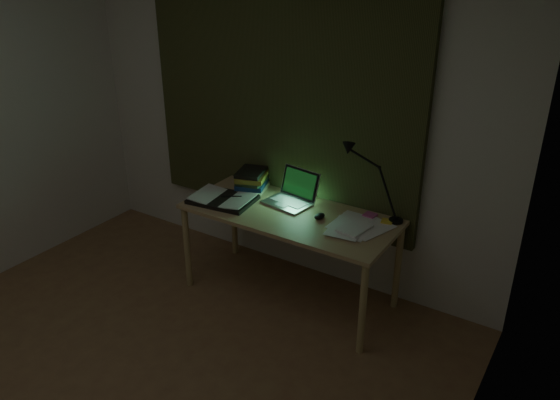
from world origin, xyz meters
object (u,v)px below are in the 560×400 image
(desk, at_px, (289,255))
(laptop, at_px, (287,189))
(book_stack, at_px, (252,180))
(open_textbook, at_px, (223,199))
(desk_lamp, at_px, (399,187))
(loose_papers, at_px, (348,225))

(desk, relative_size, laptop, 4.13)
(book_stack, bearing_deg, laptop, -12.24)
(desk, height_order, open_textbook, open_textbook)
(laptop, distance_m, book_stack, 0.37)
(desk, relative_size, open_textbook, 3.34)
(laptop, distance_m, desk_lamp, 0.78)
(desk, bearing_deg, open_textbook, -168.95)
(desk, bearing_deg, laptop, 128.28)
(laptop, height_order, loose_papers, laptop)
(desk_lamp, bearing_deg, loose_papers, -122.31)
(loose_papers, distance_m, desk_lamp, 0.41)
(desk, distance_m, loose_papers, 0.56)
(book_stack, xyz_separation_m, desk_lamp, (1.11, 0.08, 0.17))
(book_stack, distance_m, desk_lamp, 1.13)
(desk_lamp, bearing_deg, laptop, -155.40)
(desk, relative_size, desk_lamp, 2.92)
(open_textbook, bearing_deg, loose_papers, 0.58)
(laptop, xyz_separation_m, desk_lamp, (0.75, 0.15, 0.14))
(open_textbook, relative_size, loose_papers, 1.18)
(open_textbook, height_order, desk_lamp, desk_lamp)
(book_stack, distance_m, loose_papers, 0.89)
(loose_papers, bearing_deg, open_textbook, -172.35)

